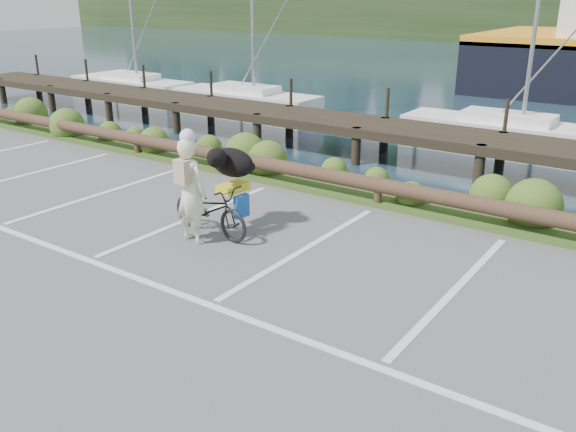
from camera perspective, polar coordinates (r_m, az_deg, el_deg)
name	(u,v)px	position (r m, az deg, el deg)	size (l,w,h in m)	color
ground	(229,294)	(8.79, -5.58, -7.31)	(72.00, 72.00, 0.00)	#515053
vegetation_strip	(393,195)	(12.92, 9.77, 1.93)	(34.00, 1.60, 0.10)	#3D5B21
log_rail	(377,207)	(12.34, 8.34, 0.88)	(32.00, 0.30, 0.60)	#443021
bicycle	(210,209)	(10.76, -7.30, 0.64)	(0.62, 1.78, 0.93)	black
cyclist	(191,191)	(10.37, -9.10, 2.35)	(0.66, 0.43, 1.81)	#F0F0CB
dog	(232,162)	(10.92, -5.25, 5.01)	(0.90, 0.44, 0.52)	black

